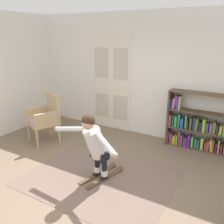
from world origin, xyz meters
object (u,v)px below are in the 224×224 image
object	(u,v)px
wicker_chair	(46,117)
person_skier	(94,142)
bookshelf	(207,129)
skis_pair	(102,175)

from	to	relation	value
wicker_chair	person_skier	world-z (taller)	person_skier
bookshelf	skis_pair	xyz separation A→B (m)	(-1.35, -1.99, -0.45)
wicker_chair	person_skier	distance (m)	2.08
wicker_chair	skis_pair	bearing A→B (deg)	-18.83
skis_pair	person_skier	bearing A→B (deg)	-103.85
bookshelf	wicker_chair	distance (m)	3.56
wicker_chair	skis_pair	size ratio (longest dim) A/B	1.25
bookshelf	person_skier	size ratio (longest dim) A/B	1.21
bookshelf	wicker_chair	world-z (taller)	bookshelf
skis_pair	bookshelf	bearing A→B (deg)	55.83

